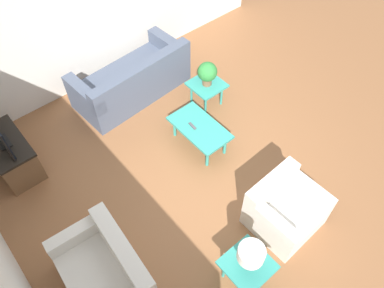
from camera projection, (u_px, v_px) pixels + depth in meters
ground_plane at (214, 169)px, 5.88m from camera, size 14.00×14.00×0.00m
wall_right at (94, 8)px, 6.27m from camera, size 0.12×7.20×2.70m
sofa at (133, 81)px, 6.68m from camera, size 1.09×2.12×0.85m
armchair at (284, 209)px, 5.09m from camera, size 0.86×0.91×0.76m
loveseat at (106, 272)px, 4.57m from camera, size 1.30×0.92×0.76m
coffee_table at (199, 129)px, 5.90m from camera, size 1.00×0.57×0.42m
side_table_plant at (207, 87)px, 6.47m from camera, size 0.55×0.55×0.46m
side_table_lamp at (247, 266)px, 4.51m from camera, size 0.55×0.55×0.46m
tv_stand_chest at (11, 154)px, 5.65m from camera, size 1.02×0.54×0.61m
potted_plant at (207, 73)px, 6.22m from camera, size 0.33×0.33×0.44m
table_lamp at (251, 255)px, 4.24m from camera, size 0.32×0.32×0.41m
remote_control at (192, 126)px, 5.86m from camera, size 0.16×0.05×0.02m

